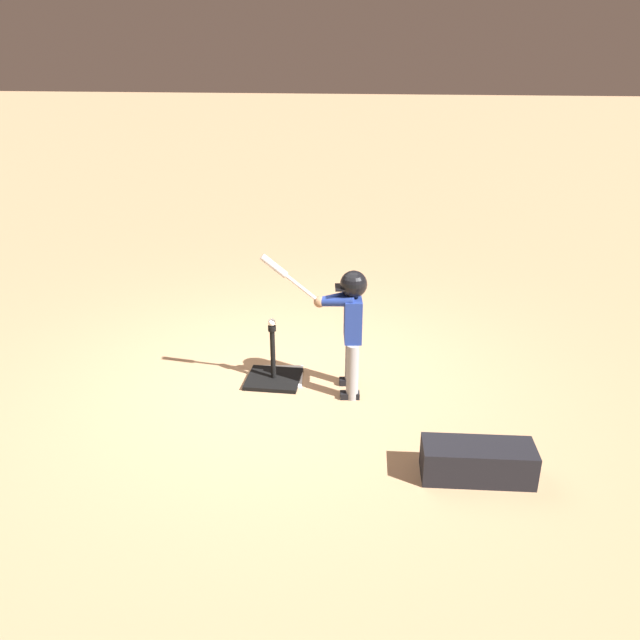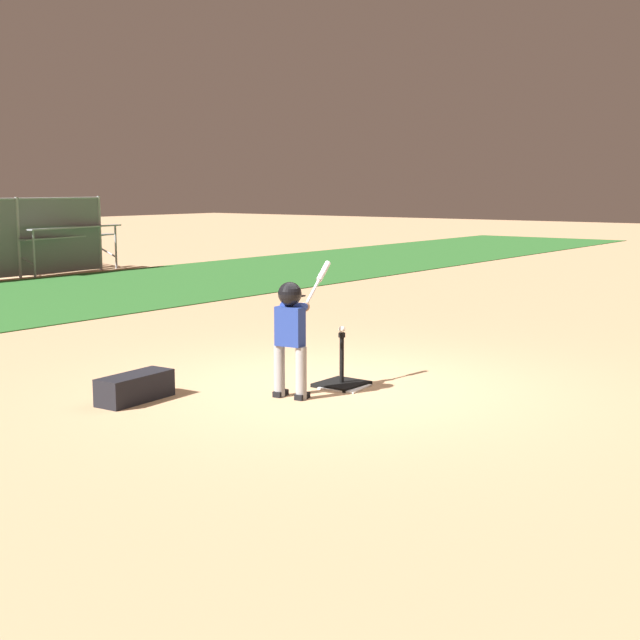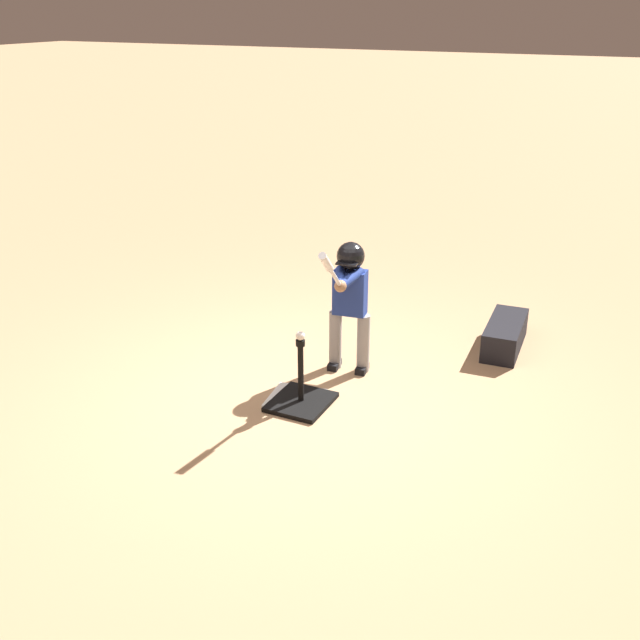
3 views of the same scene
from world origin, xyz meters
The scene contains 6 objects.
ground_plane centered at (0.00, 0.00, 0.00)m, with size 90.00×90.00×0.00m, color tan.
home_plate centered at (-0.01, -0.10, 0.01)m, with size 0.44×0.44×0.02m, color white.
batting_tee centered at (0.04, -0.02, 0.06)m, with size 0.52×0.47×0.59m.
batter_child centered at (-0.70, 0.09, 0.77)m, with size 0.94×0.39×1.37m.
baseball centered at (0.04, -0.02, 0.63)m, with size 0.07×0.07×0.07m, color white.
equipment_bag centered at (-1.79, 1.26, 0.14)m, with size 0.84×0.32×0.28m, color black.
Camera 1 is at (-1.12, 5.28, 2.99)m, focal length 35.00 mm.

